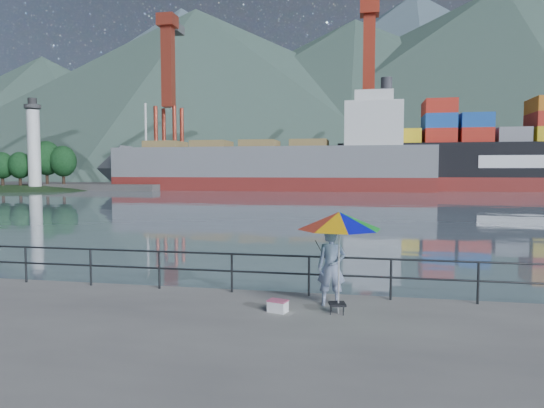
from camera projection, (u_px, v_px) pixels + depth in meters
The scene contains 15 objects.
ground at pixel (83, 386), 7.65m from camera, with size 24.00×11.00×0.50m, color slate.
harbor_water at pixel (348, 181), 138.48m from camera, with size 500.00×280.00×0.00m, color slate.
far_dock at pixel (391, 185), 100.36m from camera, with size 200.00×40.00×0.40m, color #514F4C.
guardrail at pixel (195, 271), 12.69m from camera, with size 22.00×0.06×1.03m.
mountains at pixel (448, 94), 205.01m from camera, with size 600.00×332.80×80.00m.
lighthouse_islet at pixel (8, 187), 82.01m from camera, with size 48.00×26.40×19.20m.
port_cranes at pixel (516, 98), 86.53m from camera, with size 116.00×28.00×38.40m.
container_stacks at pixel (523, 171), 95.96m from camera, with size 58.00×5.40×7.80m.
fisherman at pixel (331, 267), 11.26m from camera, with size 0.66×0.43×1.80m, color #325085.
beach_umbrella at pixel (339, 221), 10.55m from camera, with size 2.25×2.25×2.25m.
folding_stool at pixel (337, 308), 10.69m from camera, with size 0.42×0.42×0.23m.
cooler_bag at pixel (278, 307), 10.79m from camera, with size 0.41×0.27×0.24m, color white.
fishing_rod at pixel (325, 293), 12.43m from camera, with size 0.02×0.02×2.01m, color black.
bulk_carrier at pixel (281, 165), 81.89m from camera, with size 53.52×9.26×14.50m.
container_ship at pixel (515, 154), 79.67m from camera, with size 54.28×9.05×18.10m.
Camera 1 is at (4.32, -10.24, 3.16)m, focal length 32.00 mm.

